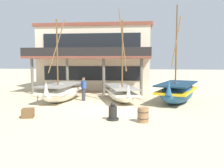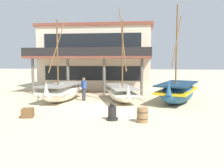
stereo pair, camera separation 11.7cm
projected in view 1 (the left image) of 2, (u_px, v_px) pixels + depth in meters
name	position (u px, v px, depth m)	size (l,w,h in m)	color
ground_plane	(110.00, 109.00, 14.41)	(120.00, 120.00, 0.00)	#CCB78E
fishing_boat_near_left	(62.00, 92.00, 17.14)	(2.39, 4.73, 5.75)	silver
fishing_boat_centre_large	(120.00, 93.00, 17.14)	(2.94, 4.94, 6.52)	silver
fishing_boat_far_right	(177.00, 92.00, 16.50)	(3.54, 5.28, 6.40)	#23517A
fisherman_by_hull	(84.00, 89.00, 17.30)	(0.41, 0.41, 1.68)	#33333D
capstan_winch	(113.00, 113.00, 11.78)	(0.59, 0.59, 0.87)	black
wooden_barrel	(143.00, 115.00, 11.35)	(0.56, 0.56, 0.70)	olive
cargo_crate	(28.00, 113.00, 12.29)	(0.56, 0.56, 0.47)	brown
harbor_building_main	(97.00, 57.00, 25.45)	(11.26, 9.16, 6.34)	beige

